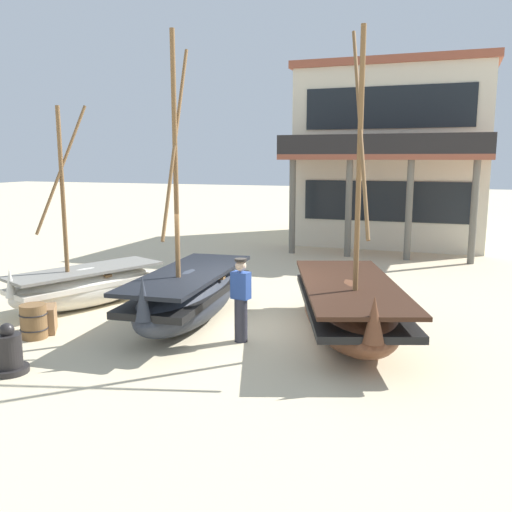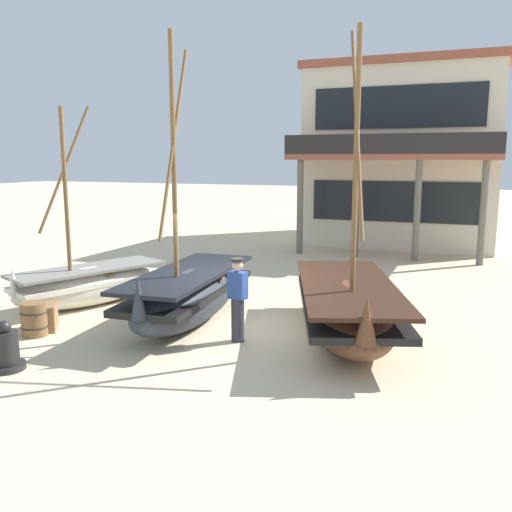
# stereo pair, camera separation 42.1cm
# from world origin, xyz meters

# --- Properties ---
(ground_plane) EXTENTS (120.00, 120.00, 0.00)m
(ground_plane) POSITION_xyz_m (0.00, 0.00, 0.00)
(ground_plane) COLOR beige
(fishing_boat_near_left) EXTENTS (2.65, 4.00, 4.84)m
(fishing_boat_near_left) POSITION_xyz_m (-4.18, 0.27, 0.54)
(fishing_boat_near_left) COLOR silver
(fishing_boat_near_left) RESTS_ON ground
(fishing_boat_centre_large) EXTENTS (3.38, 5.36, 6.08)m
(fishing_boat_centre_large) POSITION_xyz_m (2.32, 0.21, 0.62)
(fishing_boat_centre_large) COLOR brown
(fishing_boat_centre_large) RESTS_ON ground
(fishing_boat_far_right) EXTENTS (1.88, 4.68, 6.09)m
(fishing_boat_far_right) POSITION_xyz_m (-1.15, -0.17, 0.66)
(fishing_boat_far_right) COLOR #2D333D
(fishing_boat_far_right) RESTS_ON ground
(fisherman_by_hull) EXTENTS (0.39, 0.28, 1.68)m
(fisherman_by_hull) POSITION_xyz_m (0.35, -0.88, 0.83)
(fisherman_by_hull) COLOR #33333D
(fisherman_by_hull) RESTS_ON ground
(capstan_winch) EXTENTS (0.63, 0.63, 0.88)m
(capstan_winch) POSITION_xyz_m (-2.78, -3.74, 0.34)
(capstan_winch) COLOR black
(capstan_winch) RESTS_ON ground
(wooden_barrel) EXTENTS (0.56, 0.56, 0.70)m
(wooden_barrel) POSITION_xyz_m (-3.69, -2.10, 0.35)
(wooden_barrel) COLOR brown
(wooden_barrel) RESTS_ON ground
(cargo_crate) EXTENTS (0.92, 0.92, 0.55)m
(cargo_crate) POSITION_xyz_m (-3.85, -1.77, 0.27)
(cargo_crate) COLOR olive
(cargo_crate) RESTS_ON ground
(harbor_building_main) EXTENTS (7.84, 8.77, 7.43)m
(harbor_building_main) POSITION_xyz_m (1.67, 14.48, 3.72)
(harbor_building_main) COLOR beige
(harbor_building_main) RESTS_ON ground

